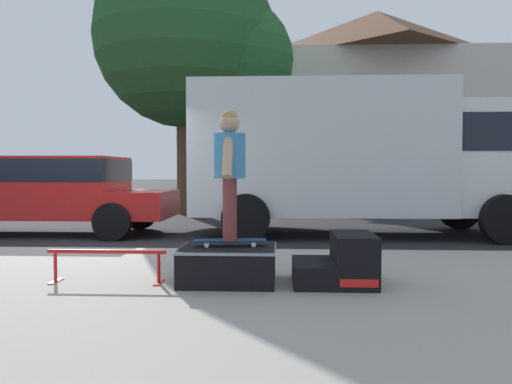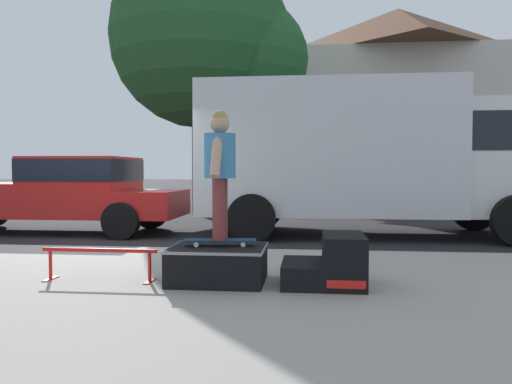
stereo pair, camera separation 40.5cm
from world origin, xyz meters
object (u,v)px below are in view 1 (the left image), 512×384
Objects in this scene: street_tree_main at (196,42)px; box_truck at (365,152)px; skater_kid at (230,164)px; skateboard at (230,241)px; skate_box at (228,263)px; pickup_truck_red at (45,191)px; kicker_ramp at (341,263)px; grind_rail at (107,258)px.

box_truck is at bearing -48.85° from street_tree_main.
skater_kid is 0.20× the size of box_truck.
skateboard is 0.10× the size of street_tree_main.
pickup_truck_red is at bearing 132.05° from skate_box.
skater_kid is (-1.19, 0.06, 1.05)m from kicker_ramp.
skater_kid reaches higher than grind_rail.
kicker_ramp is at bearing -0.02° from skate_box.
box_truck reaches higher than skateboard.
grind_rail is at bearing -125.21° from box_truck.
skater_kid is at bearing 177.21° from kicker_ramp.
kicker_ramp is 0.66× the size of grind_rail.
skate_box reaches higher than grind_rail.
grind_rail is 0.23× the size of pickup_truck_red.
skate_box is 1.28× the size of skateboard.
skater_kid is 0.24× the size of pickup_truck_red.
kicker_ramp is 1.59m from skater_kid.
kicker_ramp reaches higher than skateboard.
skater_kid is (1.32, 0.12, 1.02)m from grind_rail.
skate_box is at bearing -114.48° from box_truck.
street_tree_main is at bearing 65.82° from pickup_truck_red.
street_tree_main is (-4.35, 4.97, 3.56)m from box_truck.
skater_kid is (0.01, 0.06, 1.07)m from skate_box.
kicker_ramp reaches higher than grind_rail.
street_tree_main reaches higher than skater_kid.
street_tree_main is at bearing 101.80° from skater_kid.
street_tree_main is at bearing 94.32° from grind_rail.
box_truck is at bearing 65.52° from skate_box.
box_truck is 0.84× the size of street_tree_main.
pickup_truck_red is at bearing 132.48° from skateboard.
skater_kid is at bearing 5.23° from grind_rail.
kicker_ramp is 0.12× the size of box_truck.
skater_kid reaches higher than kicker_ramp.
street_tree_main is at bearing 108.07° from kicker_ramp.
box_truck reaches higher than skate_box.
street_tree_main is at bearing 101.80° from skateboard.
skateboard is 5.58m from box_truck.
grind_rail is 0.19× the size of box_truck.
street_tree_main reaches higher than pickup_truck_red.
skater_kid is at bearing 76.38° from skate_box.
box_truck is at bearing 54.79° from grind_rail.
skateboard is 0.12× the size of box_truck.
grind_rail is (-2.50, -0.06, 0.04)m from kicker_ramp.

